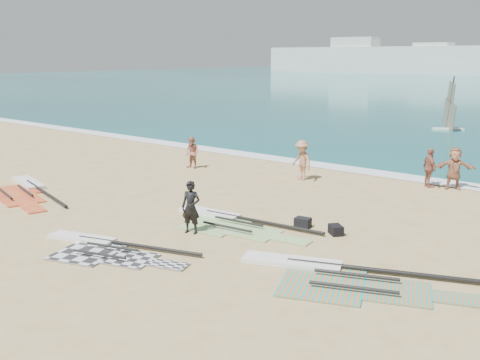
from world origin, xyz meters
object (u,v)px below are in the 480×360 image
Objects in this scene: beachgoer_back at (429,168)px; beachgoer_right at (454,168)px; rig_grey at (101,248)px; beachgoer_left at (192,153)px; gear_bag_far at (336,230)px; person_wetsuit at (191,207)px; rig_green at (228,222)px; rig_red at (24,190)px; rig_orange at (336,275)px; gear_bag_near at (303,222)px; beachgoer_mid at (302,160)px.

beachgoer_back is 0.95m from beachgoer_right.
beachgoer_left reaches higher than rig_grey.
gear_bag_far is at bearing -25.47° from beachgoer_left.
person_wetsuit is at bearing 115.61° from beachgoer_back.
rig_green is 8.95m from beachgoer_left.
rig_green is at bearing 60.71° from person_wetsuit.
gear_bag_far is (3.30, 1.18, 0.10)m from rig_green.
rig_red is 12.17× the size of gear_bag_far.
beachgoer_back is (-1.50, 10.66, 0.77)m from rig_orange.
beachgoer_mid is (-3.59, 5.64, 0.73)m from gear_bag_near.
gear_bag_near reaches higher than rig_green.
person_wetsuit reaches higher than rig_green.
gear_bag_near is at bearing -39.26° from beachgoer_mid.
beachgoer_right is at bearing -116.88° from beachgoer_back.
rig_red is 3.38× the size of beachgoer_mid.
beachgoer_right reaches higher than beachgoer_left.
person_wetsuit is (-5.15, 0.24, 0.77)m from rig_orange.
person_wetsuit is at bearing -132.26° from gear_bag_near.
gear_bag_near is (2.13, 1.16, 0.11)m from rig_green.
rig_orange is 11.00m from beachgoer_right.
gear_bag_far is at bearing -31.48° from beachgoer_mid.
rig_red is at bearing -165.26° from beachgoer_right.
rig_orange is (6.14, 2.39, 0.00)m from rig_grey.
beachgoer_back is at bearing 80.83° from gear_bag_near.
person_wetsuit reaches higher than beachgoer_left.
gear_bag_near is 0.28× the size of beachgoer_right.
rig_green is at bearing 26.83° from rig_red.
rig_orange is 1.04× the size of rig_red.
beachgoer_left is at bearing -149.61° from beachgoer_mid.
gear_bag_near is 8.41m from beachgoer_right.
beachgoer_mid is (-1.46, 6.80, 0.83)m from rig_green.
gear_bag_near is 10.11m from beachgoer_left.
beachgoer_left reaches higher than rig_red.
beachgoer_back reaches higher than rig_orange.
rig_green is 3.54× the size of beachgoer_left.
rig_orange and rig_red have the same top height.
rig_grey is at bearing -129.97° from person_wetsuit.
rig_grey is 3.29× the size of beachgoer_left.
beachgoer_right is (5.55, 13.35, 0.82)m from rig_grey.
beachgoer_back is (3.64, 10.42, -0.00)m from person_wetsuit.
gear_bag_near is 1.17m from gear_bag_far.
beachgoer_left reaches higher than gear_bag_far.
person_wetsuit is (-2.39, -2.63, 0.66)m from gear_bag_near.
rig_grey is 2.90× the size of beachgoer_right.
beachgoer_right reaches higher than rig_orange.
gear_bag_far is (-1.59, 2.88, 0.10)m from rig_orange.
beachgoer_mid is 6.25m from beachgoer_right.
gear_bag_far is at bearing -121.99° from beachgoer_right.
person_wetsuit is 9.73m from beachgoer_left.
gear_bag_far is at bearing 13.94° from rig_green.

